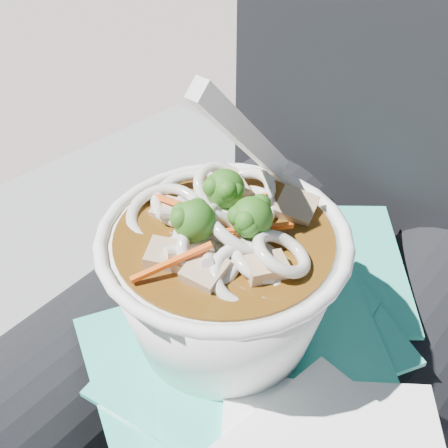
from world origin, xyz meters
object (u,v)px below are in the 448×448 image
Objects in this scene: lap at (223,397)px; plastic_bag at (267,327)px; udon_bowl at (224,273)px; person_body at (288,314)px.

plastic_bag is at bearing 44.00° from lap.
plastic_bag reaches higher than lap.
plastic_bag is 1.79× the size of udon_bowl.
lap is at bearing 132.77° from udon_bowl.
lap is 0.09m from plastic_bag.
person_body is (0.00, 0.09, 0.02)m from lap.
person_body is 2.78× the size of plastic_bag.
plastic_bag is at bearing 52.75° from udon_bowl.
lap is at bearing -136.00° from plastic_bag.
lap is 0.10m from person_body.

